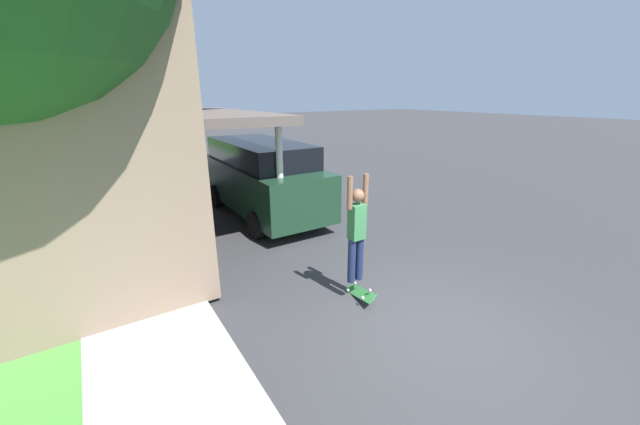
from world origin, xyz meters
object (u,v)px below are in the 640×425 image
object	(u,v)px
suv_parked	(262,177)
car_down_street	(166,145)
skateboarder	(357,229)
skateboard	(360,292)

from	to	relation	value
suv_parked	car_down_street	world-z (taller)	suv_parked
skateboarder	car_down_street	bearing A→B (deg)	89.20
car_down_street	suv_parked	bearing A→B (deg)	-88.45
suv_parked	car_down_street	distance (m)	12.40
skateboarder	skateboard	distance (m)	1.18
car_down_street	skateboarder	world-z (taller)	skateboarder
car_down_street	skateboard	size ratio (longest dim) A/B	5.51
skateboard	car_down_street	bearing A→B (deg)	89.38
suv_parked	car_down_street	xyz separation A→B (m)	(-0.33, 12.38, -0.46)
suv_parked	skateboarder	size ratio (longest dim) A/B	2.70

